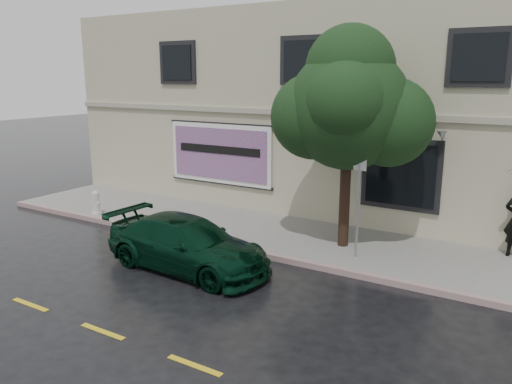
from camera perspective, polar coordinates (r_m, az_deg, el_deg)
The scene contains 10 objects.
ground at distance 12.59m, azimuth -5.08°, elevation -9.03°, with size 90.00×90.00×0.00m, color black.
sidewalk at distance 15.14m, azimuth 2.21°, elevation -4.81°, with size 20.00×3.50×0.15m, color gray.
curb at distance 13.72m, azimuth -1.36°, elevation -6.74°, with size 20.00×0.18×0.16m, color gray.
road_marking at distance 10.26m, azimuth -17.10°, elevation -14.98°, with size 19.00×0.12×0.01m, color gold.
building at distance 19.67m, azimuth 10.57°, elevation 9.31°, with size 20.00×8.12×7.00m.
billboard at distance 17.73m, azimuth -4.18°, elevation 4.39°, with size 4.30×0.16×2.20m.
car at distance 12.61m, azimuth -7.89°, elevation -5.90°, with size 1.98×4.48×1.31m, color black.
street_tree at distance 13.41m, azimuth 10.51°, elevation 9.28°, with size 3.21×3.21×5.36m.
fire_hydrant at distance 17.70m, azimuth -17.81°, elevation -1.19°, with size 0.34×0.32×0.82m.
sign_pole at distance 12.86m, azimuth 11.63°, elevation -0.33°, with size 0.34×0.06×2.78m.
Camera 1 is at (6.96, -9.36, 4.74)m, focal length 35.00 mm.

